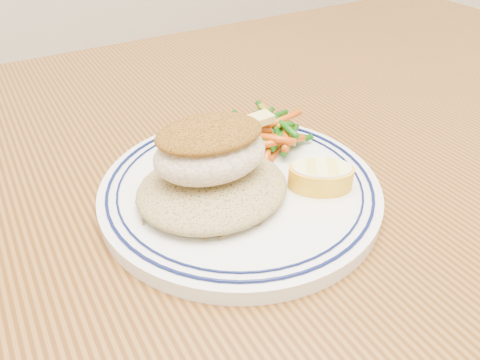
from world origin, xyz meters
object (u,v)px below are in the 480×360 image
at_px(plate, 240,189).
at_px(fish_fillet, 210,149).
at_px(vegetable_pile, 267,134).
at_px(lemon_wedge, 321,175).
at_px(rice_pilaf, 212,186).
at_px(dining_table, 235,242).

height_order(plate, fish_fillet, fish_fillet).
relative_size(fish_fillet, vegetable_pile, 1.05).
xyz_separation_m(fish_fillet, lemon_wedge, (0.09, -0.05, -0.03)).
height_order(rice_pilaf, lemon_wedge, rice_pilaf).
distance_m(plate, fish_fillet, 0.06).
bearing_deg(rice_pilaf, lemon_wedge, -20.87).
height_order(plate, rice_pilaf, rice_pilaf).
bearing_deg(plate, vegetable_pile, 38.16).
xyz_separation_m(dining_table, fish_fillet, (-0.04, -0.03, 0.16)).
distance_m(rice_pilaf, fish_fillet, 0.03).
height_order(dining_table, plate, plate).
xyz_separation_m(rice_pilaf, fish_fillet, (0.00, 0.01, 0.03)).
xyz_separation_m(plate, lemon_wedge, (0.06, -0.04, 0.02)).
distance_m(plate, lemon_wedge, 0.08).
relative_size(dining_table, plate, 5.59).
bearing_deg(fish_fillet, vegetable_pile, 26.51).
bearing_deg(rice_pilaf, plate, 9.43).
height_order(fish_fillet, vegetable_pile, fish_fillet).
bearing_deg(rice_pilaf, dining_table, 41.79).
bearing_deg(fish_fillet, rice_pilaf, -110.84).
relative_size(fish_fillet, lemon_wedge, 1.44).
xyz_separation_m(plate, fish_fillet, (-0.03, 0.00, 0.05)).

